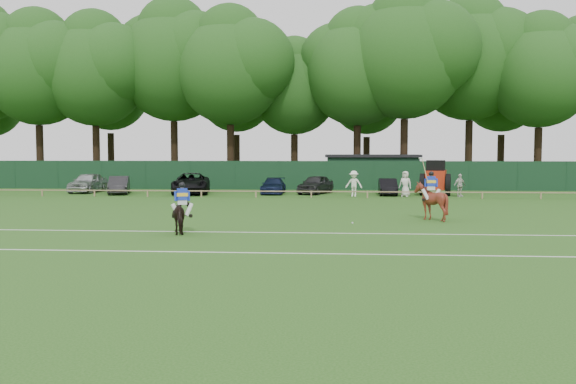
# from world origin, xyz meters

# --- Properties ---
(ground) EXTENTS (160.00, 160.00, 0.00)m
(ground) POSITION_xyz_m (0.00, 0.00, 0.00)
(ground) COLOR #1E4C14
(ground) RESTS_ON ground
(horse_dark) EXTENTS (1.36, 1.91, 1.47)m
(horse_dark) POSITION_xyz_m (-3.42, -1.51, 0.74)
(horse_dark) COLOR black
(horse_dark) RESTS_ON ground
(horse_chestnut) EXTENTS (1.57, 1.75, 1.84)m
(horse_chestnut) POSITION_xyz_m (7.31, 4.09, 0.92)
(horse_chestnut) COLOR maroon
(horse_chestnut) RESTS_ON ground
(sedan_silver) EXTENTS (1.93, 4.72, 1.61)m
(sedan_silver) POSITION_xyz_m (-17.29, 22.29, 0.80)
(sedan_silver) COLOR #B1B4B7
(sedan_silver) RESTS_ON ground
(sedan_grey) EXTENTS (2.55, 4.43, 1.38)m
(sedan_grey) POSITION_xyz_m (-14.15, 20.78, 0.69)
(sedan_grey) COLOR #2C2C2E
(sedan_grey) RESTS_ON ground
(suv_black) EXTENTS (3.62, 6.22, 1.63)m
(suv_black) POSITION_xyz_m (-8.55, 21.31, 0.81)
(suv_black) COLOR black
(suv_black) RESTS_ON ground
(sedan_navy) EXTENTS (1.73, 4.25, 1.23)m
(sedan_navy) POSITION_xyz_m (-2.13, 21.82, 0.62)
(sedan_navy) COLOR #121C3B
(sedan_navy) RESTS_ON ground
(hatch_grey) EXTENTS (3.13, 4.64, 1.47)m
(hatch_grey) POSITION_xyz_m (1.16, 22.16, 0.73)
(hatch_grey) COLOR #2A2B2D
(hatch_grey) RESTS_ON ground
(estate_black) EXTENTS (1.40, 3.82, 1.25)m
(estate_black) POSITION_xyz_m (6.70, 21.20, 0.63)
(estate_black) COLOR black
(estate_black) RESTS_ON ground
(spectator_left) EXTENTS (1.34, 0.92, 1.90)m
(spectator_left) POSITION_xyz_m (4.07, 19.47, 0.95)
(spectator_left) COLOR white
(spectator_left) RESTS_ON ground
(spectator_mid) EXTENTS (1.06, 0.84, 1.69)m
(spectator_mid) POSITION_xyz_m (11.79, 19.76, 0.84)
(spectator_mid) COLOR beige
(spectator_mid) RESTS_ON ground
(spectator_right) EXTENTS (1.09, 0.95, 1.88)m
(spectator_right) POSITION_xyz_m (7.84, 19.59, 0.94)
(spectator_right) COLOR silver
(spectator_right) RESTS_ON ground
(rider_dark) EXTENTS (0.91, 0.55, 1.41)m
(rider_dark) POSITION_xyz_m (-3.42, -1.52, 1.42)
(rider_dark) COLOR silver
(rider_dark) RESTS_ON ground
(rider_chestnut) EXTENTS (0.94, 0.59, 2.05)m
(rider_chestnut) POSITION_xyz_m (7.31, 4.08, 1.72)
(rider_chestnut) COLOR silver
(rider_chestnut) RESTS_ON ground
(polo_ball) EXTENTS (0.09, 0.09, 0.09)m
(polo_ball) POSITION_xyz_m (3.52, 2.31, 0.04)
(polo_ball) COLOR silver
(polo_ball) RESTS_ON ground
(pitch_lines) EXTENTS (60.00, 5.10, 0.01)m
(pitch_lines) POSITION_xyz_m (0.00, -3.50, 0.01)
(pitch_lines) COLOR silver
(pitch_lines) RESTS_ON ground
(pitch_rail) EXTENTS (62.10, 0.10, 0.50)m
(pitch_rail) POSITION_xyz_m (0.00, 18.00, 0.45)
(pitch_rail) COLOR #997F5B
(pitch_rail) RESTS_ON ground
(perimeter_fence) EXTENTS (92.08, 0.08, 2.50)m
(perimeter_fence) POSITION_xyz_m (0.00, 27.00, 1.25)
(perimeter_fence) COLOR #14351E
(perimeter_fence) RESTS_ON ground
(utility_shed) EXTENTS (8.40, 4.40, 3.04)m
(utility_shed) POSITION_xyz_m (6.00, 30.00, 1.54)
(utility_shed) COLOR #14331E
(utility_shed) RESTS_ON ground
(tree_row) EXTENTS (96.00, 12.00, 21.00)m
(tree_row) POSITION_xyz_m (2.00, 35.00, 0.00)
(tree_row) COLOR #26561C
(tree_row) RESTS_ON ground
(tractor) EXTENTS (2.74, 3.54, 2.65)m
(tractor) POSITION_xyz_m (10.31, 21.33, 1.25)
(tractor) COLOR #B32610
(tractor) RESTS_ON ground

